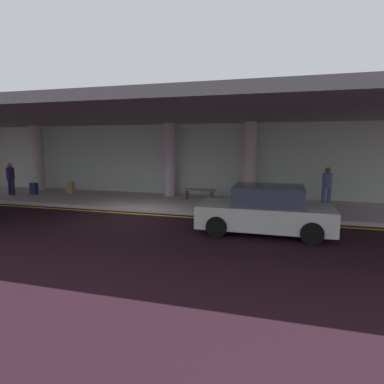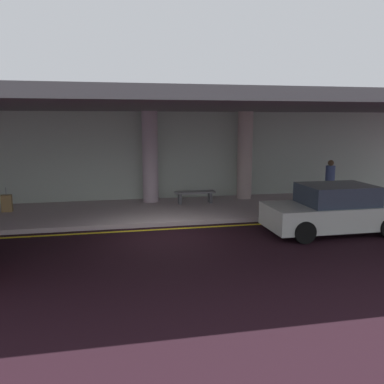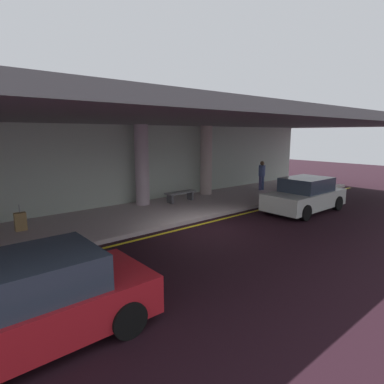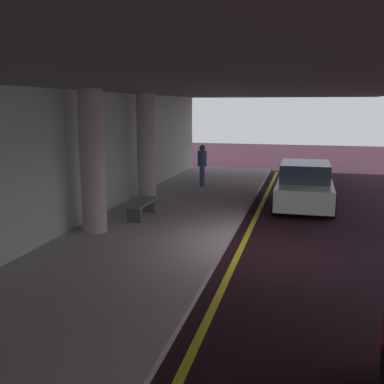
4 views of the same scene
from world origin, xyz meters
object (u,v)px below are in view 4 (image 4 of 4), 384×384
at_px(support_column_center, 92,162).
at_px(car_silver, 305,186).
at_px(support_column_right_mid, 146,148).
at_px(bench_metal, 142,206).
at_px(traveler_with_luggage, 202,162).

distance_m(support_column_center, car_silver, 7.42).
height_order(support_column_right_mid, car_silver, support_column_right_mid).
relative_size(support_column_center, bench_metal, 2.28).
xyz_separation_m(support_column_center, bench_metal, (1.71, -0.66, -1.47)).
height_order(support_column_center, bench_metal, support_column_center).
bearing_deg(traveler_with_luggage, support_column_right_mid, 139.29).
bearing_deg(bench_metal, car_silver, -53.84).
bearing_deg(support_column_center, traveler_with_luggage, -9.21).
xyz_separation_m(traveler_with_luggage, bench_metal, (-5.61, 0.52, -0.61)).
distance_m(support_column_center, traveler_with_luggage, 7.46).
height_order(support_column_center, traveler_with_luggage, support_column_center).
bearing_deg(support_column_center, support_column_right_mid, 0.00).
relative_size(car_silver, bench_metal, 2.56).
relative_size(support_column_center, traveler_with_luggage, 2.17).
xyz_separation_m(car_silver, bench_metal, (-3.36, 4.60, -0.21)).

